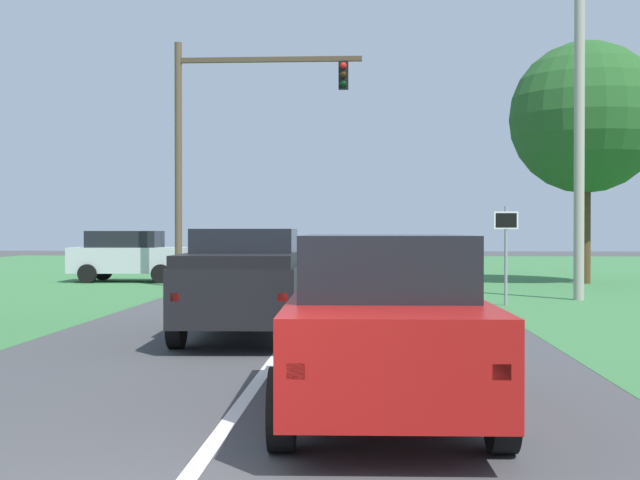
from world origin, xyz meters
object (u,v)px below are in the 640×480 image
object	(u,v)px
traffic_light	(223,129)
keep_moving_sign	(506,242)
pickup_truck_lead	(247,281)
crossing_suv_far	(130,255)
oak_tree_right	(586,118)
utility_pole_right	(579,147)
red_suv_near	(383,319)

from	to	relation	value
traffic_light	keep_moving_sign	distance (m)	11.16
pickup_truck_lead	crossing_suv_far	size ratio (longest dim) A/B	1.29
pickup_truck_lead	oak_tree_right	xyz separation A→B (m)	(9.84, 15.70, 4.88)
utility_pole_right	oak_tree_right	bearing A→B (deg)	74.68
pickup_truck_lead	keep_moving_sign	xyz separation A→B (m)	(5.60, 6.57, 0.60)
oak_tree_right	crossing_suv_far	bearing A→B (deg)	179.21
pickup_truck_lead	red_suv_near	bearing A→B (deg)	-69.85
pickup_truck_lead	utility_pole_right	world-z (taller)	utility_pole_right
red_suv_near	pickup_truck_lead	xyz separation A→B (m)	(-2.29, 6.25, 0.02)
traffic_light	crossing_suv_far	world-z (taller)	traffic_light
red_suv_near	traffic_light	size ratio (longest dim) A/B	0.60
pickup_truck_lead	keep_moving_sign	world-z (taller)	keep_moving_sign
traffic_light	utility_pole_right	distance (m)	11.57
oak_tree_right	red_suv_near	bearing A→B (deg)	-108.98
oak_tree_right	traffic_light	bearing A→B (deg)	-168.38
red_suv_near	traffic_light	world-z (taller)	traffic_light
keep_moving_sign	oak_tree_right	size ratio (longest dim) A/B	0.29
oak_tree_right	utility_pole_right	size ratio (longest dim) A/B	1.03
pickup_truck_lead	traffic_light	xyz separation A→B (m)	(-2.67, 13.13, 4.25)
traffic_light	utility_pole_right	bearing A→B (deg)	-24.12
keep_moving_sign	crossing_suv_far	world-z (taller)	keep_moving_sign
utility_pole_right	red_suv_near	bearing A→B (deg)	-110.74
traffic_light	oak_tree_right	size ratio (longest dim) A/B	0.95
oak_tree_right	crossing_suv_far	xyz separation A→B (m)	(-16.43, 0.23, -4.90)
traffic_light	utility_pole_right	world-z (taller)	utility_pole_right
red_suv_near	utility_pole_right	size ratio (longest dim) A/B	0.59
red_suv_near	crossing_suv_far	distance (m)	23.89
crossing_suv_far	keep_moving_sign	bearing A→B (deg)	-37.52
traffic_light	keep_moving_sign	size ratio (longest dim) A/B	3.27
traffic_light	red_suv_near	bearing A→B (deg)	-75.65
crossing_suv_far	pickup_truck_lead	bearing A→B (deg)	-67.53
crossing_suv_far	oak_tree_right	bearing A→B (deg)	-0.79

